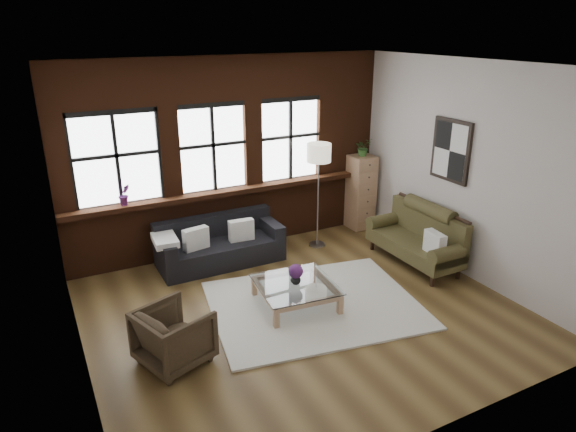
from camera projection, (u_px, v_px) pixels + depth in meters
name	position (u px, v px, depth m)	size (l,w,h in m)	color
floor	(302.00, 310.00, 6.96)	(5.50, 5.50, 0.00)	#513B1D
ceiling	(305.00, 65.00, 5.83)	(5.50, 5.50, 0.00)	white
wall_back	(229.00, 156.00, 8.47)	(5.50, 5.50, 0.00)	beige
wall_front	(448.00, 283.00, 4.32)	(5.50, 5.50, 0.00)	beige
wall_left	(67.00, 239.00, 5.20)	(5.00, 5.00, 0.00)	beige
wall_right	(465.00, 171.00, 7.58)	(5.00, 5.00, 0.00)	beige
brick_backwall	(231.00, 156.00, 8.42)	(5.50, 0.12, 3.20)	#442010
sill_ledge	(234.00, 190.00, 8.54)	(5.50, 0.30, 0.08)	#442010
window_left	(117.00, 160.00, 7.59)	(1.38, 0.10, 1.50)	black
window_mid	(213.00, 149.00, 8.24)	(1.38, 0.10, 1.50)	black
window_right	(290.00, 141.00, 8.85)	(1.38, 0.10, 1.50)	black
wall_poster	(451.00, 151.00, 7.73)	(0.05, 0.74, 0.94)	black
shag_rug	(314.00, 305.00, 7.07)	(2.77, 2.18, 0.03)	beige
dark_sofa	(220.00, 242.00, 8.21)	(1.98, 0.80, 0.72)	black
pillow_a	(196.00, 239.00, 7.88)	(0.40, 0.14, 0.34)	silver
pillow_b	(241.00, 230.00, 8.20)	(0.40, 0.14, 0.34)	silver
vintage_settee	(415.00, 237.00, 8.16)	(0.77, 1.73, 0.92)	#413B1E
pillow_settee	(435.00, 243.00, 7.65)	(0.14, 0.38, 0.34)	silver
armchair	(174.00, 336.00, 5.79)	(0.72, 0.74, 0.67)	#332719
coffee_table	(296.00, 295.00, 7.02)	(1.02, 1.02, 0.35)	tan
vase	(296.00, 279.00, 6.94)	(0.14, 0.14, 0.15)	#B2B2B2
flowers	(296.00, 271.00, 6.90)	(0.20, 0.20, 0.20)	#5E256C
drawer_chest	(361.00, 192.00, 9.57)	(0.43, 0.43, 1.39)	tan
potted_plant_top	(363.00, 147.00, 9.27)	(0.29, 0.25, 0.32)	#2D5923
floor_lamp	(318.00, 192.00, 8.65)	(0.40, 0.40, 1.96)	#A5A5A8
sill_plant	(124.00, 195.00, 7.68)	(0.18, 0.14, 0.33)	#5E256C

